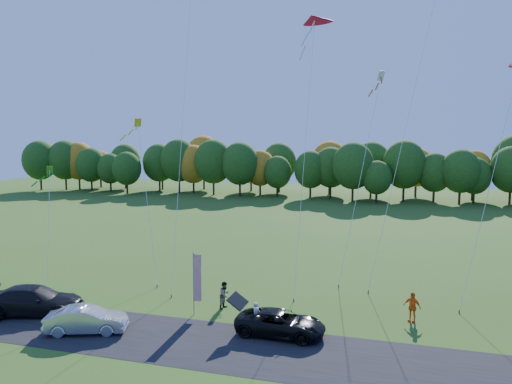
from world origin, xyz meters
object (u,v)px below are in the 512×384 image
(feather_flag, at_px, (196,277))
(black_suv, at_px, (281,323))
(silver_sedan, at_px, (86,320))
(person_east, at_px, (412,307))

(feather_flag, bearing_deg, black_suv, -15.31)
(silver_sedan, bearing_deg, feather_flag, -69.13)
(silver_sedan, xyz_separation_m, feather_flag, (4.90, 4.28, 1.67))
(person_east, height_order, feather_flag, feather_flag)
(black_suv, distance_m, person_east, 8.18)
(silver_sedan, height_order, person_east, person_east)
(silver_sedan, xyz_separation_m, person_east, (17.62, 6.89, 0.16))
(black_suv, xyz_separation_m, person_east, (7.04, 4.17, 0.21))
(black_suv, xyz_separation_m, silver_sedan, (-10.58, -2.72, 0.04))
(black_suv, relative_size, person_east, 2.77)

